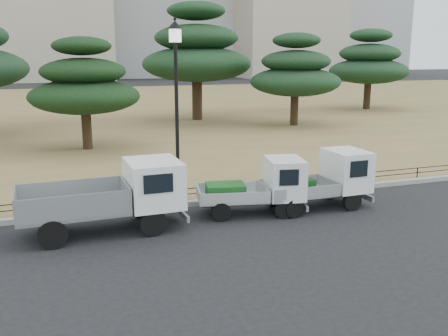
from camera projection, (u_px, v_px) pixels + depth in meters
name	position (u px, v px, depth m)	size (l,w,h in m)	color
ground	(248.00, 229.00, 13.84)	(220.00, 220.00, 0.00)	black
lawn	(113.00, 110.00, 41.99)	(120.00, 56.00, 0.15)	olive
curb	(218.00, 201.00, 16.21)	(120.00, 0.25, 0.16)	gray
truck_large	(112.00, 194.00, 13.46)	(4.36, 1.85, 1.88)	black
truck_kei_front	(259.00, 187.00, 15.03)	(3.35, 1.90, 1.67)	black
truck_kei_rear	(323.00, 180.00, 15.62)	(3.40, 1.52, 1.77)	black
street_lamp	(176.00, 82.00, 15.23)	(0.50, 0.50, 5.55)	black
pipe_fence	(216.00, 189.00, 16.27)	(38.00, 0.04, 0.40)	black
pine_center_left	(84.00, 85.00, 23.87)	(5.29, 5.29, 5.38)	black
pine_center_right	(197.00, 52.00, 34.31)	(7.56, 7.56, 8.02)	black
pine_east_near	(295.00, 73.00, 31.86)	(5.81, 5.81, 5.87)	black
pine_east_far	(369.00, 63.00, 41.12)	(6.52, 6.52, 6.55)	black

